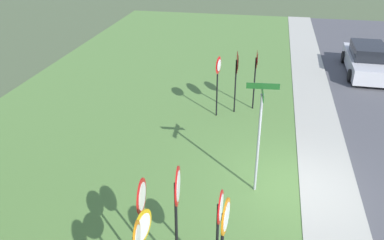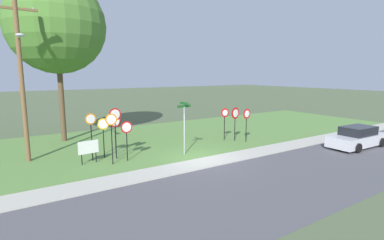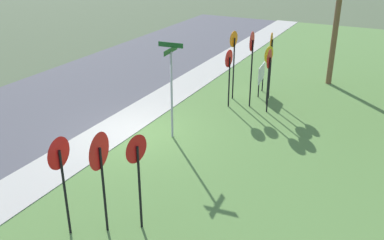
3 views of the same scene
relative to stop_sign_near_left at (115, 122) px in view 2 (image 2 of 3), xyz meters
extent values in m
plane|color=#4C5B3D|center=(4.04, -2.55, -2.15)|extent=(160.00, 160.00, 0.00)
cube|color=#4C4C51|center=(4.04, -7.35, -2.15)|extent=(44.00, 6.40, 0.01)
cube|color=#ADAA9E|center=(4.04, -3.35, -2.12)|extent=(44.00, 1.60, 0.06)
cube|color=#567F3D|center=(4.04, 3.45, -2.13)|extent=(44.00, 12.00, 0.04)
cylinder|color=black|center=(0.00, 0.03, -0.81)|extent=(0.06, 0.06, 2.60)
cylinder|color=red|center=(0.00, -0.01, 0.43)|extent=(0.72, 0.11, 0.72)
cylinder|color=white|center=(0.00, -0.03, 0.43)|extent=(0.56, 0.07, 0.56)
cylinder|color=black|center=(-1.24, 0.39, -0.91)|extent=(0.06, 0.06, 2.40)
cylinder|color=orange|center=(-1.24, 0.35, 0.24)|extent=(0.62, 0.13, 0.62)
cylinder|color=white|center=(-1.24, 0.34, 0.24)|extent=(0.48, 0.09, 0.49)
cylinder|color=black|center=(-0.52, -0.89, -0.87)|extent=(0.06, 0.06, 2.48)
cylinder|color=orange|center=(-0.52, -0.93, 0.32)|extent=(0.62, 0.08, 0.62)
cylinder|color=white|center=(-0.52, -0.95, 0.32)|extent=(0.48, 0.05, 0.48)
cylinder|color=black|center=(0.23, 0.79, -1.06)|extent=(0.06, 0.06, 2.09)
cylinder|color=red|center=(0.23, 0.75, -0.07)|extent=(0.70, 0.08, 0.70)
cylinder|color=white|center=(0.23, 0.73, -0.07)|extent=(0.54, 0.05, 0.54)
cylinder|color=black|center=(0.37, -0.70, -1.13)|extent=(0.06, 0.06, 1.95)
cylinder|color=red|center=(0.37, -0.74, -0.21)|extent=(0.66, 0.03, 0.66)
cylinder|color=white|center=(0.37, -0.76, -0.21)|extent=(0.51, 0.01, 0.51)
cylinder|color=black|center=(-0.54, 0.54, -1.09)|extent=(0.06, 0.06, 2.04)
cylinder|color=gold|center=(-0.54, 0.50, -0.12)|extent=(0.64, 0.15, 0.64)
cylinder|color=white|center=(-0.54, 0.48, -0.12)|extent=(0.49, 0.10, 0.50)
cylinder|color=black|center=(8.21, 0.38, -1.08)|extent=(0.06, 0.06, 2.06)
cone|color=red|center=(8.21, 0.34, -0.11)|extent=(0.64, 0.14, 0.64)
cone|color=white|center=(8.21, 0.32, -0.11)|extent=(0.43, 0.09, 0.44)
cylinder|color=black|center=(8.65, -0.25, -1.07)|extent=(0.06, 0.06, 2.09)
cone|color=red|center=(8.65, -0.29, -0.11)|extent=(0.83, 0.15, 0.83)
cone|color=white|center=(8.65, -0.31, -0.11)|extent=(0.56, 0.10, 0.56)
cylinder|color=black|center=(9.10, -0.94, -1.07)|extent=(0.06, 0.06, 2.08)
cone|color=red|center=(9.10, -0.98, -0.10)|extent=(0.71, 0.09, 0.71)
cone|color=white|center=(9.10, -1.00, -0.10)|extent=(0.48, 0.05, 0.48)
cylinder|color=#9EA0A8|center=(3.72, -1.32, -0.70)|extent=(0.07, 0.07, 2.83)
cylinder|color=#9EA0A8|center=(3.72, -1.32, 0.74)|extent=(0.09, 0.09, 0.03)
cube|color=#19511E|center=(3.72, -1.32, 0.80)|extent=(0.96, 0.10, 0.15)
cube|color=#19511E|center=(3.72, -1.32, 0.97)|extent=(0.09, 0.81, 0.15)
cylinder|color=brown|center=(-4.24, 2.23, 2.49)|extent=(0.24, 0.24, 9.20)
cube|color=brown|center=(-4.24, 2.23, 5.98)|extent=(2.10, 0.12, 0.12)
cylinder|color=gray|center=(-3.39, 2.23, 6.08)|extent=(0.09, 0.09, 0.10)
cylinder|color=#9EA0A8|center=(-4.24, 1.26, 4.51)|extent=(0.08, 1.96, 0.08)
ellipsoid|color=#B7B7BC|center=(-4.24, 0.28, 4.45)|extent=(0.40, 0.56, 0.18)
cylinder|color=black|center=(-1.92, -0.10, -1.84)|extent=(0.05, 0.05, 0.55)
cylinder|color=black|center=(-1.16, -0.01, -1.84)|extent=(0.05, 0.05, 0.55)
cube|color=white|center=(-1.54, -0.05, -1.21)|extent=(1.10, 0.15, 0.70)
cylinder|color=brown|center=(-1.66, 6.47, 1.09)|extent=(0.36, 0.36, 6.40)
sphere|color=#47752D|center=(-1.66, 6.47, 5.93)|extent=(6.55, 6.55, 6.55)
cube|color=silver|center=(14.33, -6.01, -1.65)|extent=(4.62, 1.81, 0.68)
cube|color=black|center=(14.33, -6.01, -1.03)|extent=(2.32, 1.50, 0.56)
cylinder|color=black|center=(15.77, -5.18, -1.84)|extent=(0.60, 0.20, 0.60)
cylinder|color=black|center=(15.73, -6.90, -1.84)|extent=(0.60, 0.20, 0.60)
cylinder|color=black|center=(12.93, -5.11, -1.84)|extent=(0.60, 0.20, 0.60)
cylinder|color=black|center=(12.89, -6.83, -1.84)|extent=(0.60, 0.20, 0.60)
camera|label=1|loc=(-5.82, -1.40, 4.71)|focal=38.58mm
camera|label=2|loc=(-5.23, -15.84, 2.70)|focal=27.37mm
camera|label=3|loc=(14.90, 5.05, 4.07)|focal=40.34mm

